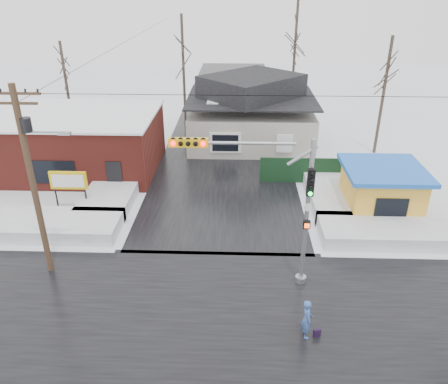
{
  "coord_description": "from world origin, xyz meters",
  "views": [
    {
      "loc": [
        1.01,
        -13.52,
        12.78
      ],
      "look_at": [
        0.31,
        6.24,
        3.0
      ],
      "focal_mm": 35.0,
      "sensor_mm": 36.0,
      "label": 1
    }
  ],
  "objects_px": {
    "marquee_sign": "(68,182)",
    "pedestrian": "(307,319)",
    "traffic_signal": "(271,194)",
    "utility_pole": "(32,173)",
    "kiosk": "(381,190)"
  },
  "relations": [
    {
      "from": "marquee_sign",
      "to": "pedestrian",
      "type": "relative_size",
      "value": 1.48
    },
    {
      "from": "traffic_signal",
      "to": "marquee_sign",
      "type": "distance_m",
      "value": 13.42
    },
    {
      "from": "utility_pole",
      "to": "kiosk",
      "type": "distance_m",
      "value": 18.95
    },
    {
      "from": "marquee_sign",
      "to": "kiosk",
      "type": "distance_m",
      "value": 18.51
    },
    {
      "from": "utility_pole",
      "to": "marquee_sign",
      "type": "distance_m",
      "value": 6.87
    },
    {
      "from": "kiosk",
      "to": "marquee_sign",
      "type": "bearing_deg",
      "value": -178.45
    },
    {
      "from": "utility_pole",
      "to": "marquee_sign",
      "type": "relative_size",
      "value": 3.53
    },
    {
      "from": "utility_pole",
      "to": "kiosk",
      "type": "xyz_separation_m",
      "value": [
        17.43,
        6.49,
        -3.65
      ]
    },
    {
      "from": "traffic_signal",
      "to": "marquee_sign",
      "type": "bearing_deg",
      "value": 150.28
    },
    {
      "from": "traffic_signal",
      "to": "marquee_sign",
      "type": "xyz_separation_m",
      "value": [
        -11.43,
        6.53,
        -2.62
      ]
    },
    {
      "from": "utility_pole",
      "to": "kiosk",
      "type": "bearing_deg",
      "value": 20.44
    },
    {
      "from": "utility_pole",
      "to": "marquee_sign",
      "type": "bearing_deg",
      "value": 100.13
    },
    {
      "from": "traffic_signal",
      "to": "kiosk",
      "type": "distance_m",
      "value": 10.43
    },
    {
      "from": "kiosk",
      "to": "traffic_signal",
      "type": "bearing_deg",
      "value": -135.16
    },
    {
      "from": "utility_pole",
      "to": "pedestrian",
      "type": "relative_size",
      "value": 5.22
    }
  ]
}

